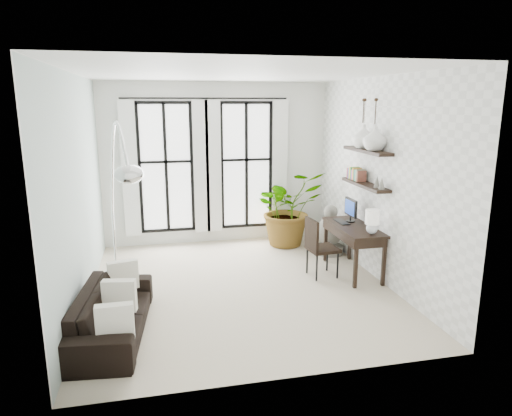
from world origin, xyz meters
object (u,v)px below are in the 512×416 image
object	(u,v)px
sofa	(112,313)
buddha	(330,233)
desk	(354,230)
desk_chair	(318,244)
arc_lamp	(117,163)
plant	(288,208)

from	to	relation	value
sofa	buddha	size ratio (longest dim) A/B	2.07
sofa	desk	world-z (taller)	desk
sofa	desk_chair	size ratio (longest dim) A/B	1.99
buddha	desk_chair	bearing A→B (deg)	-120.68
desk_chair	buddha	size ratio (longest dim) A/B	1.04
buddha	sofa	bearing A→B (deg)	-147.95
desk_chair	arc_lamp	world-z (taller)	arc_lamp
sofa	arc_lamp	size ratio (longest dim) A/B	0.76
plant	desk	world-z (taller)	plant
desk	arc_lamp	size ratio (longest dim) A/B	0.54
plant	arc_lamp	bearing A→B (deg)	-145.36
sofa	arc_lamp	distance (m)	1.98
buddha	plant	bearing A→B (deg)	129.96
desk	desk_chair	size ratio (longest dim) A/B	1.41
arc_lamp	buddha	size ratio (longest dim) A/B	2.72
arc_lamp	desk_chair	bearing A→B (deg)	5.72
arc_lamp	buddha	xyz separation A→B (m)	(3.65, 1.36, -1.60)
sofa	desk_chair	distance (m)	3.39
plant	desk_chair	distance (m)	1.80
arc_lamp	plant	bearing A→B (deg)	34.64
sofa	buddha	xyz separation A→B (m)	(3.75, 2.35, 0.11)
plant	arc_lamp	xyz separation A→B (m)	(-3.03, -2.10, 1.25)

